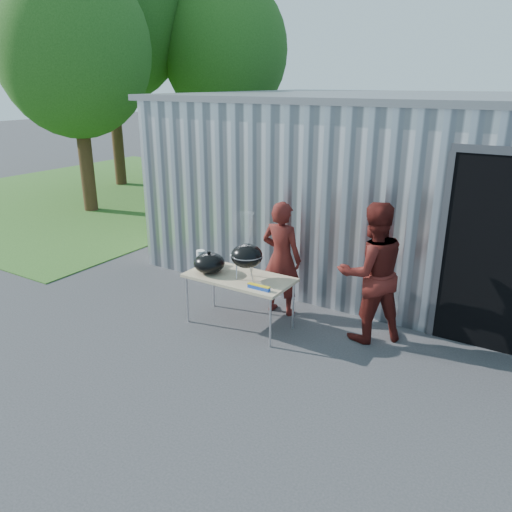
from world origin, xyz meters
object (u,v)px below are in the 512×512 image
Objects in this scene: kettle_grill at (247,250)px; person_cook at (281,258)px; folding_table at (239,279)px; person_bystander at (371,273)px.

kettle_grill is 0.55× the size of person_cook.
person_cook is at bearing 68.46° from folding_table.
folding_table is 1.79m from person_bystander.
person_cook is 1.40m from person_bystander.
person_bystander is (1.52, 0.65, -0.22)m from kettle_grill.
person_cook is at bearing 79.80° from kettle_grill.
person_bystander is at bearing 20.38° from folding_table.
folding_table is 0.76m from person_cook.
kettle_grill is 0.80m from person_cook.
person_cook is 0.91× the size of person_bystander.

